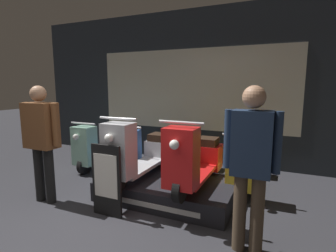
{
  "coord_description": "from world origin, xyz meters",
  "views": [
    {
      "loc": [
        1.85,
        -1.82,
        1.66
      ],
      "look_at": [
        0.14,
        2.0,
        0.99
      ],
      "focal_mm": 28.0,
      "sensor_mm": 36.0,
      "label": 1
    }
  ],
  "objects_px": {
    "person_left_browsing": "(41,134)",
    "person_right_browsing": "(251,160)",
    "scooter_display_left": "(140,153)",
    "scooter_backrow_2": "(190,158)",
    "price_sign_board": "(107,181)",
    "scooter_backrow_3": "(245,165)",
    "scooter_backrow_1": "(143,153)",
    "scooter_backrow_0": "(103,148)",
    "scooter_display_right": "(195,160)"
  },
  "relations": [
    {
      "from": "scooter_display_right",
      "to": "scooter_backrow_2",
      "type": "distance_m",
      "value": 1.05
    },
    {
      "from": "scooter_backrow_2",
      "to": "person_left_browsing",
      "type": "relative_size",
      "value": 0.99
    },
    {
      "from": "person_left_browsing",
      "to": "scooter_display_left",
      "type": "bearing_deg",
      "value": 34.19
    },
    {
      "from": "scooter_backrow_2",
      "to": "person_right_browsing",
      "type": "relative_size",
      "value": 0.99
    },
    {
      "from": "scooter_display_right",
      "to": "scooter_backrow_1",
      "type": "height_order",
      "value": "scooter_display_right"
    },
    {
      "from": "price_sign_board",
      "to": "person_left_browsing",
      "type": "bearing_deg",
      "value": -179.17
    },
    {
      "from": "scooter_backrow_3",
      "to": "scooter_display_right",
      "type": "bearing_deg",
      "value": -120.53
    },
    {
      "from": "price_sign_board",
      "to": "scooter_display_left",
      "type": "bearing_deg",
      "value": 86.21
    },
    {
      "from": "scooter_backrow_1",
      "to": "person_right_browsing",
      "type": "distance_m",
      "value": 2.79
    },
    {
      "from": "scooter_backrow_1",
      "to": "person_left_browsing",
      "type": "height_order",
      "value": "person_left_browsing"
    },
    {
      "from": "scooter_backrow_1",
      "to": "scooter_backrow_0",
      "type": "bearing_deg",
      "value": 180.0
    },
    {
      "from": "scooter_backrow_0",
      "to": "scooter_backrow_2",
      "type": "bearing_deg",
      "value": 0.0
    },
    {
      "from": "scooter_display_left",
      "to": "person_left_browsing",
      "type": "distance_m",
      "value": 1.39
    },
    {
      "from": "scooter_backrow_3",
      "to": "person_right_browsing",
      "type": "xyz_separation_m",
      "value": [
        0.26,
        -1.69,
        0.57
      ]
    },
    {
      "from": "scooter_display_right",
      "to": "scooter_backrow_3",
      "type": "distance_m",
      "value": 1.12
    },
    {
      "from": "scooter_backrow_2",
      "to": "person_right_browsing",
      "type": "bearing_deg",
      "value": -54.64
    },
    {
      "from": "scooter_backrow_0",
      "to": "scooter_backrow_2",
      "type": "xyz_separation_m",
      "value": [
        1.89,
        0.0,
        0.0
      ]
    },
    {
      "from": "scooter_backrow_0",
      "to": "person_right_browsing",
      "type": "xyz_separation_m",
      "value": [
        3.09,
        -1.69,
        0.57
      ]
    },
    {
      "from": "scooter_backrow_0",
      "to": "price_sign_board",
      "type": "distance_m",
      "value": 2.17
    },
    {
      "from": "person_left_browsing",
      "to": "person_right_browsing",
      "type": "height_order",
      "value": "person_right_browsing"
    },
    {
      "from": "person_right_browsing",
      "to": "price_sign_board",
      "type": "bearing_deg",
      "value": 179.48
    },
    {
      "from": "scooter_display_right",
      "to": "price_sign_board",
      "type": "distance_m",
      "value": 1.19
    },
    {
      "from": "scooter_display_right",
      "to": "person_right_browsing",
      "type": "relative_size",
      "value": 0.99
    },
    {
      "from": "scooter_backrow_0",
      "to": "price_sign_board",
      "type": "xyz_separation_m",
      "value": [
        1.37,
        -1.68,
        0.09
      ]
    },
    {
      "from": "scooter_backrow_2",
      "to": "person_right_browsing",
      "type": "height_order",
      "value": "person_right_browsing"
    },
    {
      "from": "scooter_backrow_3",
      "to": "person_left_browsing",
      "type": "height_order",
      "value": "person_left_browsing"
    },
    {
      "from": "scooter_display_left",
      "to": "price_sign_board",
      "type": "height_order",
      "value": "scooter_display_left"
    },
    {
      "from": "price_sign_board",
      "to": "scooter_backrow_3",
      "type": "bearing_deg",
      "value": 48.86
    },
    {
      "from": "scooter_backrow_3",
      "to": "person_left_browsing",
      "type": "distance_m",
      "value": 3.11
    },
    {
      "from": "person_left_browsing",
      "to": "scooter_display_right",
      "type": "bearing_deg",
      "value": 20.96
    },
    {
      "from": "person_right_browsing",
      "to": "scooter_display_right",
      "type": "bearing_deg",
      "value": 136.68
    },
    {
      "from": "scooter_backrow_2",
      "to": "scooter_display_left",
      "type": "bearing_deg",
      "value": -116.76
    },
    {
      "from": "scooter_backrow_1",
      "to": "person_right_browsing",
      "type": "bearing_deg",
      "value": -38.26
    },
    {
      "from": "scooter_backrow_0",
      "to": "scooter_backrow_2",
      "type": "relative_size",
      "value": 1.0
    },
    {
      "from": "scooter_backrow_1",
      "to": "price_sign_board",
      "type": "relative_size",
      "value": 1.77
    },
    {
      "from": "scooter_display_right",
      "to": "scooter_backrow_0",
      "type": "height_order",
      "value": "scooter_display_right"
    },
    {
      "from": "price_sign_board",
      "to": "scooter_backrow_2",
      "type": "bearing_deg",
      "value": 72.78
    },
    {
      "from": "scooter_backrow_0",
      "to": "scooter_backrow_1",
      "type": "distance_m",
      "value": 0.94
    },
    {
      "from": "scooter_display_left",
      "to": "scooter_backrow_2",
      "type": "xyz_separation_m",
      "value": [
        0.47,
        0.93,
        -0.28
      ]
    },
    {
      "from": "scooter_backrow_2",
      "to": "person_left_browsing",
      "type": "bearing_deg",
      "value": -133.19
    },
    {
      "from": "scooter_backrow_2",
      "to": "person_left_browsing",
      "type": "height_order",
      "value": "person_left_browsing"
    },
    {
      "from": "person_left_browsing",
      "to": "person_right_browsing",
      "type": "bearing_deg",
      "value": 0.0
    },
    {
      "from": "scooter_backrow_1",
      "to": "person_right_browsing",
      "type": "height_order",
      "value": "person_right_browsing"
    },
    {
      "from": "scooter_backrow_0",
      "to": "person_right_browsing",
      "type": "distance_m",
      "value": 3.57
    },
    {
      "from": "scooter_backrow_1",
      "to": "person_left_browsing",
      "type": "relative_size",
      "value": 0.99
    },
    {
      "from": "scooter_display_right",
      "to": "price_sign_board",
      "type": "height_order",
      "value": "scooter_display_right"
    },
    {
      "from": "scooter_display_left",
      "to": "scooter_backrow_1",
      "type": "xyz_separation_m",
      "value": [
        -0.47,
        0.93,
        -0.28
      ]
    },
    {
      "from": "scooter_backrow_2",
      "to": "scooter_backrow_3",
      "type": "distance_m",
      "value": 0.94
    },
    {
      "from": "person_left_browsing",
      "to": "scooter_backrow_0",
      "type": "bearing_deg",
      "value": 100.1
    },
    {
      "from": "person_right_browsing",
      "to": "scooter_display_left",
      "type": "bearing_deg",
      "value": 155.55
    }
  ]
}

